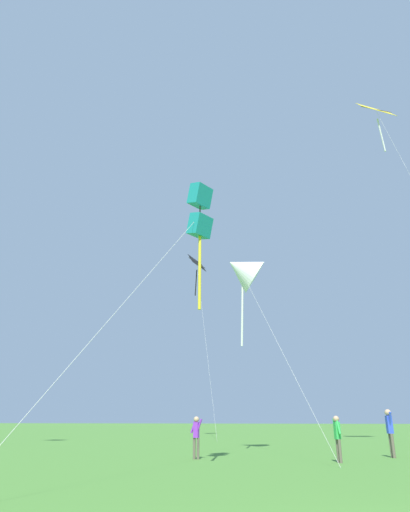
{
  "coord_description": "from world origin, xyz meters",
  "views": [
    {
      "loc": [
        -2.05,
        -5.95,
        1.41
      ],
      "look_at": [
        -8.15,
        18.36,
        10.48
      ],
      "focal_mm": 31.88,
      "sensor_mm": 36.0,
      "label": 1
    }
  ],
  "objects_px": {
    "kite_yellow_diamond": "(379,119)",
    "kite_black_large": "(197,271)",
    "person_with_spool": "(196,433)",
    "person_in_blue_jacket": "(390,428)",
    "kite_white_distant": "(242,270)",
    "person_near_tree": "(337,434)",
    "kite_teal_box": "(200,214)"
  },
  "relations": [
    {
      "from": "kite_teal_box",
      "to": "person_near_tree",
      "type": "xyz_separation_m",
      "value": [
        4.08,
        3.88,
        -7.34
      ]
    },
    {
      "from": "kite_yellow_diamond",
      "to": "kite_teal_box",
      "type": "bearing_deg",
      "value": -121.77
    },
    {
      "from": "kite_white_distant",
      "to": "person_near_tree",
      "type": "relative_size",
      "value": 6.34
    },
    {
      "from": "kite_teal_box",
      "to": "person_in_blue_jacket",
      "type": "xyz_separation_m",
      "value": [
        6.2,
        6.69,
        -7.18
      ]
    },
    {
      "from": "kite_yellow_diamond",
      "to": "kite_black_large",
      "type": "relative_size",
      "value": 1.37
    },
    {
      "from": "kite_teal_box",
      "to": "person_with_spool",
      "type": "xyz_separation_m",
      "value": [
        -1.2,
        4.14,
        -7.35
      ]
    },
    {
      "from": "person_near_tree",
      "to": "person_with_spool",
      "type": "relative_size",
      "value": 1.01
    },
    {
      "from": "kite_white_distant",
      "to": "person_near_tree",
      "type": "bearing_deg",
      "value": -45.5
    },
    {
      "from": "kite_teal_box",
      "to": "person_with_spool",
      "type": "relative_size",
      "value": 6.09
    },
    {
      "from": "kite_yellow_diamond",
      "to": "kite_black_large",
      "type": "xyz_separation_m",
      "value": [
        -16.29,
        11.72,
        -6.19
      ]
    },
    {
      "from": "kite_yellow_diamond",
      "to": "person_with_spool",
      "type": "distance_m",
      "value": 25.04
    },
    {
      "from": "kite_teal_box",
      "to": "kite_white_distant",
      "type": "relative_size",
      "value": 0.95
    },
    {
      "from": "kite_black_large",
      "to": "person_with_spool",
      "type": "distance_m",
      "value": 26.99
    },
    {
      "from": "kite_black_large",
      "to": "person_with_spool",
      "type": "height_order",
      "value": "kite_black_large"
    },
    {
      "from": "kite_black_large",
      "to": "person_near_tree",
      "type": "bearing_deg",
      "value": -63.26
    },
    {
      "from": "kite_yellow_diamond",
      "to": "person_near_tree",
      "type": "bearing_deg",
      "value": -114.84
    },
    {
      "from": "kite_white_distant",
      "to": "person_with_spool",
      "type": "xyz_separation_m",
      "value": [
        -1.39,
        -3.7,
        -7.73
      ]
    },
    {
      "from": "person_near_tree",
      "to": "kite_yellow_diamond",
      "type": "bearing_deg",
      "value": 65.16
    },
    {
      "from": "kite_black_large",
      "to": "person_with_spool",
      "type": "relative_size",
      "value": 10.86
    },
    {
      "from": "person_with_spool",
      "to": "kite_white_distant",
      "type": "bearing_deg",
      "value": 69.43
    },
    {
      "from": "kite_white_distant",
      "to": "person_with_spool",
      "type": "distance_m",
      "value": 8.69
    },
    {
      "from": "kite_teal_box",
      "to": "person_near_tree",
      "type": "distance_m",
      "value": 9.25
    },
    {
      "from": "kite_yellow_diamond",
      "to": "person_near_tree",
      "type": "height_order",
      "value": "kite_yellow_diamond"
    },
    {
      "from": "person_near_tree",
      "to": "person_with_spool",
      "type": "height_order",
      "value": "person_near_tree"
    },
    {
      "from": "kite_teal_box",
      "to": "person_with_spool",
      "type": "distance_m",
      "value": 8.52
    },
    {
      "from": "kite_black_large",
      "to": "person_in_blue_jacket",
      "type": "xyz_separation_m",
      "value": [
        13.43,
        -19.65,
        -13.94
      ]
    },
    {
      "from": "kite_white_distant",
      "to": "kite_yellow_diamond",
      "type": "bearing_deg",
      "value": 37.41
    },
    {
      "from": "kite_white_distant",
      "to": "person_in_blue_jacket",
      "type": "relative_size",
      "value": 5.4
    },
    {
      "from": "kite_yellow_diamond",
      "to": "kite_black_large",
      "type": "distance_m",
      "value": 21.0
    },
    {
      "from": "person_with_spool",
      "to": "person_in_blue_jacket",
      "type": "bearing_deg",
      "value": 19.04
    },
    {
      "from": "kite_yellow_diamond",
      "to": "kite_white_distant",
      "type": "bearing_deg",
      "value": -142.59
    },
    {
      "from": "kite_white_distant",
      "to": "kite_yellow_diamond",
      "type": "height_order",
      "value": "kite_yellow_diamond"
    }
  ]
}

